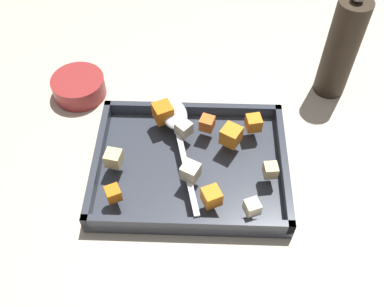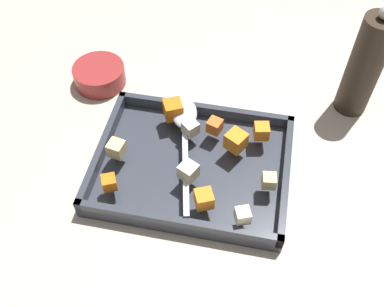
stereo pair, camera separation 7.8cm
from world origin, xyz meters
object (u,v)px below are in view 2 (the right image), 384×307
at_px(pepper_mill, 365,66).
at_px(small_prep_bowl, 99,75).
at_px(baking_dish, 192,167).
at_px(serving_spoon, 184,119).

bearing_deg(pepper_mill, small_prep_bowl, -176.35).
relative_size(pepper_mill, small_prep_bowl, 2.16).
relative_size(baking_dish, small_prep_bowl, 3.17).
bearing_deg(baking_dish, serving_spoon, 110.86).
relative_size(serving_spoon, pepper_mill, 1.09).
xyz_separation_m(pepper_mill, small_prep_bowl, (-0.53, -0.03, -0.09)).
distance_m(pepper_mill, small_prep_bowl, 0.54).
bearing_deg(serving_spoon, pepper_mill, 101.93).
xyz_separation_m(serving_spoon, pepper_mill, (0.32, 0.15, 0.06)).
bearing_deg(small_prep_bowl, baking_dish, -38.60).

